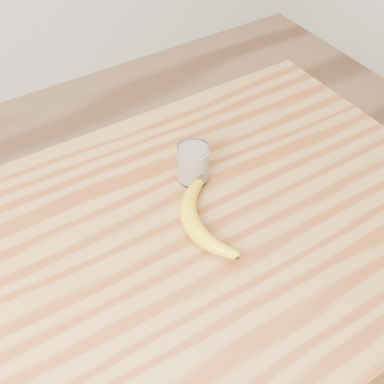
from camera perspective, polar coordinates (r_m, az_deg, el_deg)
room at (r=0.75m, az=-1.69°, el=17.47°), size 4.04×4.04×2.70m
table at (r=1.14m, az=-1.07°, el=-9.42°), size 1.20×0.80×0.90m
smoothie_glass at (r=1.13m, az=0.12°, el=3.10°), size 0.07×0.07×0.09m
banana at (r=1.04m, az=-0.13°, el=-3.33°), size 0.18×0.32×0.04m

